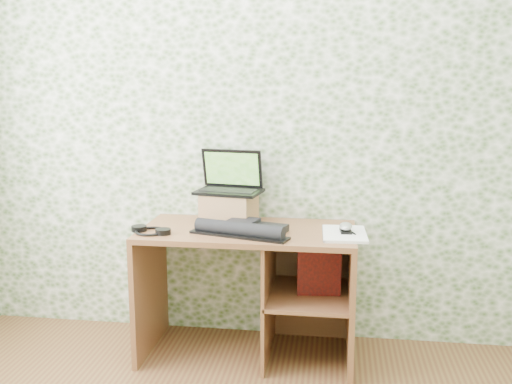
# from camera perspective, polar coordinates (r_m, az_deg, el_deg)

# --- Properties ---
(wall_back) EXTENTS (3.50, 0.00, 3.50)m
(wall_back) POSITION_cam_1_polar(r_m,az_deg,el_deg) (3.42, -0.05, 6.55)
(wall_back) COLOR white
(wall_back) RESTS_ON ground
(desk) EXTENTS (1.20, 0.60, 0.75)m
(desk) POSITION_cam_1_polar(r_m,az_deg,el_deg) (3.30, 0.61, -8.17)
(desk) COLOR brown
(desk) RESTS_ON floor
(riser) EXTENTS (0.33, 0.29, 0.17)m
(riser) POSITION_cam_1_polar(r_m,az_deg,el_deg) (3.34, -2.70, -1.58)
(riser) COLOR #9A6845
(riser) RESTS_ON desk
(laptop) EXTENTS (0.40, 0.32, 0.25)m
(laptop) POSITION_cam_1_polar(r_m,az_deg,el_deg) (3.35, -2.59, 0.99)
(laptop) COLOR black
(laptop) RESTS_ON riser
(keyboard) EXTENTS (0.56, 0.41, 0.08)m
(keyboard) POSITION_cam_1_polar(r_m,az_deg,el_deg) (3.12, -1.48, -3.61)
(keyboard) COLOR black
(keyboard) RESTS_ON desk
(headphones) EXTENTS (0.24, 0.22, 0.03)m
(headphones) POSITION_cam_1_polar(r_m,az_deg,el_deg) (3.18, -10.46, -3.82)
(headphones) COLOR black
(headphones) RESTS_ON desk
(notepad) EXTENTS (0.24, 0.34, 0.02)m
(notepad) POSITION_cam_1_polar(r_m,az_deg,el_deg) (3.11, 8.84, -4.16)
(notepad) COLOR white
(notepad) RESTS_ON desk
(mouse) EXTENTS (0.08, 0.12, 0.04)m
(mouse) POSITION_cam_1_polar(r_m,az_deg,el_deg) (3.12, 8.96, -3.63)
(mouse) COLOR #B0B0B2
(mouse) RESTS_ON notepad
(pen) EXTENTS (0.06, 0.13, 0.01)m
(pen) POSITION_cam_1_polar(r_m,az_deg,el_deg) (3.13, 9.39, -3.86)
(pen) COLOR black
(pen) RESTS_ON notepad
(red_box) EXTENTS (0.25, 0.10, 0.29)m
(red_box) POSITION_cam_1_polar(r_m,az_deg,el_deg) (3.23, 6.32, -7.66)
(red_box) COLOR maroon
(red_box) RESTS_ON desk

